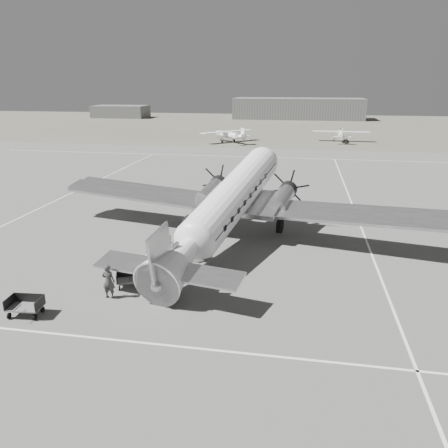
{
  "coord_description": "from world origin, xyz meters",
  "views": [
    {
      "loc": [
        6.65,
        -30.78,
        11.64
      ],
      "look_at": [
        1.63,
        -2.25,
        2.2
      ],
      "focal_mm": 35.0,
      "sensor_mm": 36.0,
      "label": 1
    }
  ],
  "objects": [
    {
      "name": "ground",
      "position": [
        0.0,
        0.0,
        0.0
      ],
      "size": [
        260.0,
        260.0,
        0.0
      ],
      "primitive_type": "plane",
      "color": "slate",
      "rests_on": "ground"
    },
    {
      "name": "taxi_line_near",
      "position": [
        0.0,
        -14.0,
        0.01
      ],
      "size": [
        60.0,
        0.15,
        0.01
      ],
      "primitive_type": "cube",
      "color": "white",
      "rests_on": "ground"
    },
    {
      "name": "taxi_line_right",
      "position": [
        12.0,
        0.0,
        0.01
      ],
      "size": [
        0.15,
        80.0,
        0.01
      ],
      "primitive_type": "cube",
      "color": "white",
      "rests_on": "ground"
    },
    {
      "name": "taxi_line_left",
      "position": [
        -18.0,
        10.0,
        0.01
      ],
      "size": [
        0.15,
        60.0,
        0.01
      ],
      "primitive_type": "cube",
      "color": "white",
      "rests_on": "ground"
    },
    {
      "name": "taxi_line_horizon",
      "position": [
        0.0,
        40.0,
        0.01
      ],
      "size": [
        90.0,
        0.15,
        0.01
      ],
      "primitive_type": "cube",
      "color": "white",
      "rests_on": "ground"
    },
    {
      "name": "grass_infield",
      "position": [
        0.0,
        95.0,
        0.0
      ],
      "size": [
        260.0,
        90.0,
        0.01
      ],
      "primitive_type": "cube",
      "color": "#5D5C4F",
      "rests_on": "ground"
    },
    {
      "name": "hangar_main",
      "position": [
        5.0,
        120.0,
        3.3
      ],
      "size": [
        42.0,
        14.0,
        6.6
      ],
      "color": "slate",
      "rests_on": "ground"
    },
    {
      "name": "shed_secondary",
      "position": [
        -55.0,
        115.0,
        2.0
      ],
      "size": [
        18.0,
        10.0,
        4.0
      ],
      "primitive_type": "cube",
      "color": "#5E5E5E",
      "rests_on": "ground"
    },
    {
      "name": "dc3_airliner",
      "position": [
        1.63,
        -0.25,
        3.04
      ],
      "size": [
        35.77,
        28.17,
        6.08
      ],
      "primitive_type": null,
      "rotation": [
        0.0,
        0.0,
        -0.2
      ],
      "color": "silver",
      "rests_on": "ground"
    },
    {
      "name": "light_plane_left",
      "position": [
        -7.8,
        57.17,
        1.26
      ],
      "size": [
        15.58,
        15.57,
        2.52
      ],
      "primitive_type": null,
      "rotation": [
        0.0,
        0.0,
        0.78
      ],
      "color": "white",
      "rests_on": "ground"
    },
    {
      "name": "light_plane_right",
      "position": [
        14.54,
        62.16,
        1.19
      ],
      "size": [
        11.76,
        9.66,
        2.38
      ],
      "primitive_type": null,
      "rotation": [
        0.0,
        0.0,
        -0.03
      ],
      "color": "white",
      "rests_on": "ground"
    },
    {
      "name": "baggage_cart_near",
      "position": [
        -2.98,
        -8.47,
        0.45
      ],
      "size": [
        1.9,
        1.64,
        0.9
      ],
      "primitive_type": null,
      "rotation": [
        0.0,
        0.0,
        0.37
      ],
      "color": "#5E5E5E",
      "rests_on": "ground"
    },
    {
      "name": "baggage_cart_far",
      "position": [
        -7.07,
        -12.63,
        0.51
      ],
      "size": [
        1.92,
        1.42,
        1.03
      ],
      "primitive_type": null,
      "rotation": [
        0.0,
        0.0,
        0.08
      ],
      "color": "#5E5E5E",
      "rests_on": "ground"
    },
    {
      "name": "ground_crew",
      "position": [
        -3.58,
        -10.0,
        1.01
      ],
      "size": [
        0.74,
        0.49,
        2.03
      ],
      "primitive_type": "imported",
      "rotation": [
        0.0,
        0.0,
        3.14
      ],
      "color": "#303030",
      "rests_on": "ground"
    },
    {
      "name": "ramp_agent",
      "position": [
        -2.52,
        -6.23,
        0.81
      ],
      "size": [
        0.72,
        0.87,
        1.62
      ],
      "primitive_type": "imported",
      "rotation": [
        0.0,
        0.0,
        1.72
      ],
      "color": "silver",
      "rests_on": "ground"
    },
    {
      "name": "passenger",
      "position": [
        -2.01,
        -3.77,
        0.87
      ],
      "size": [
        0.67,
        0.93,
        1.75
      ],
      "primitive_type": "imported",
      "rotation": [
        0.0,
        0.0,
        1.72
      ],
      "color": "#AAAAA8",
      "rests_on": "ground"
    }
  ]
}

